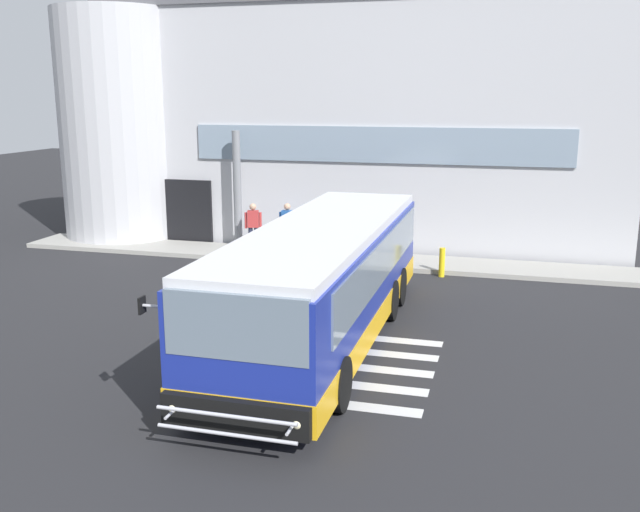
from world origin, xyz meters
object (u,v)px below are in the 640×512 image
object	(u,v)px
bus_main_foreground	(323,285)
passenger_by_doorway	(287,225)
safety_bollard_yellow	(442,262)
entry_support_column	(237,190)
passenger_near_column	(253,224)

from	to	relation	value
bus_main_foreground	passenger_by_doorway	size ratio (longest dim) A/B	6.46
safety_bollard_yellow	passenger_by_doorway	bearing A→B (deg)	164.41
entry_support_column	passenger_by_doorway	bearing A→B (deg)	-8.32
bus_main_foreground	passenger_by_doorway	world-z (taller)	bus_main_foreground
bus_main_foreground	passenger_near_column	distance (m)	8.98
safety_bollard_yellow	passenger_near_column	bearing A→B (deg)	169.53
entry_support_column	passenger_by_doorway	size ratio (longest dim) A/B	2.44
entry_support_column	passenger_near_column	world-z (taller)	entry_support_column
bus_main_foreground	passenger_near_column	world-z (taller)	bus_main_foreground
bus_main_foreground	passenger_by_doorway	xyz separation A→B (m)	(-3.42, 8.03, -0.25)
entry_support_column	passenger_near_column	bearing A→B (deg)	-36.48
bus_main_foreground	passenger_by_doorway	distance (m)	8.74
entry_support_column	bus_main_foreground	size ratio (longest dim) A/B	0.38
passenger_near_column	passenger_by_doorway	world-z (taller)	same
bus_main_foreground	passenger_near_column	size ratio (longest dim) A/B	6.46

